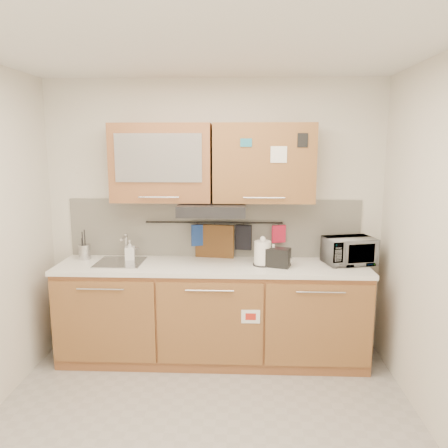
{
  "coord_description": "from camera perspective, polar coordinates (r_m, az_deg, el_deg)",
  "views": [
    {
      "loc": [
        0.27,
        -2.65,
        1.99
      ],
      "look_at": [
        0.12,
        1.05,
        1.32
      ],
      "focal_mm": 35.0,
      "sensor_mm": 36.0,
      "label": 1
    }
  ],
  "objects": [
    {
      "name": "kettle",
      "position": [
        3.95,
        5.08,
        -3.9
      ],
      "size": [
        0.19,
        0.17,
        0.27
      ],
      "rotation": [
        0.0,
        0.0,
        0.01
      ],
      "color": "white",
      "rests_on": "countertop"
    },
    {
      "name": "pot_holder",
      "position": [
        4.18,
        7.16,
        -1.3
      ],
      "size": [
        0.13,
        0.06,
        0.17
      ],
      "primitive_type": "cube",
      "rotation": [
        0.0,
        0.0,
        0.34
      ],
      "color": "red",
      "rests_on": "utensil_rail"
    },
    {
      "name": "toaster",
      "position": [
        3.92,
        6.99,
        -4.32
      ],
      "size": [
        0.25,
        0.2,
        0.17
      ],
      "rotation": [
        0.0,
        0.0,
        -0.32
      ],
      "color": "black",
      "rests_on": "countertop"
    },
    {
      "name": "dark_pouch",
      "position": [
        4.17,
        2.56,
        -1.76
      ],
      "size": [
        0.16,
        0.07,
        0.24
      ],
      "primitive_type": "cube",
      "rotation": [
        0.0,
        0.0,
        -0.2
      ],
      "color": "black",
      "rests_on": "utensil_rail"
    },
    {
      "name": "floor",
      "position": [
        3.32,
        -3.08,
        -26.54
      ],
      "size": [
        3.2,
        3.2,
        0.0
      ],
      "primitive_type": "plane",
      "color": "#9E9993",
      "rests_on": "ground"
    },
    {
      "name": "utensil_crock",
      "position": [
        4.36,
        -17.74,
        -3.45
      ],
      "size": [
        0.12,
        0.12,
        0.28
      ],
      "rotation": [
        0.0,
        0.0,
        0.11
      ],
      "color": "#B8B8BD",
      "rests_on": "countertop"
    },
    {
      "name": "wall_back",
      "position": [
        4.21,
        -1.31,
        0.85
      ],
      "size": [
        3.2,
        0.0,
        3.2
      ],
      "primitive_type": "plane",
      "rotation": [
        1.57,
        0.0,
        0.0
      ],
      "color": "silver",
      "rests_on": "ground"
    },
    {
      "name": "oven_mitt",
      "position": [
        4.19,
        -3.45,
        -1.47
      ],
      "size": [
        0.12,
        0.07,
        0.2
      ],
      "primitive_type": "cube",
      "rotation": [
        0.0,
        0.0,
        0.38
      ],
      "color": "navy",
      "rests_on": "utensil_rail"
    },
    {
      "name": "base_cabinet",
      "position": [
        4.16,
        -1.53,
        -12.11
      ],
      "size": [
        2.8,
        0.64,
        0.88
      ],
      "color": "#9F6138",
      "rests_on": "floor"
    },
    {
      "name": "range_hood",
      "position": [
        3.95,
        -1.55,
        1.97
      ],
      "size": [
        0.6,
        0.46,
        0.1
      ],
      "primitive_type": "cube",
      "color": "black",
      "rests_on": "upper_cabinets"
    },
    {
      "name": "sink",
      "position": [
        4.15,
        -13.36,
        -4.87
      ],
      "size": [
        0.42,
        0.4,
        0.26
      ],
      "color": "silver",
      "rests_on": "countertop"
    },
    {
      "name": "cutting_board",
      "position": [
        4.21,
        -1.25,
        -3.22
      ],
      "size": [
        0.37,
        0.09,
        0.46
      ],
      "primitive_type": "cube",
      "rotation": [
        0.0,
        0.0,
        -0.16
      ],
      "color": "brown",
      "rests_on": "utensil_rail"
    },
    {
      "name": "backsplash",
      "position": [
        4.22,
        -1.31,
        -0.52
      ],
      "size": [
        2.8,
        0.02,
        0.56
      ],
      "primitive_type": "cube",
      "color": "silver",
      "rests_on": "countertop"
    },
    {
      "name": "microwave",
      "position": [
        4.14,
        16.02,
        -3.37
      ],
      "size": [
        0.5,
        0.39,
        0.24
      ],
      "primitive_type": "imported",
      "rotation": [
        0.0,
        0.0,
        0.24
      ],
      "color": "#999999",
      "rests_on": "countertop"
    },
    {
      "name": "countertop",
      "position": [
        4.0,
        -1.57,
        -5.55
      ],
      "size": [
        2.82,
        0.62,
        0.04
      ],
      "primitive_type": "cube",
      "color": "white",
      "rests_on": "base_cabinet"
    },
    {
      "name": "utensil_rail",
      "position": [
        4.17,
        -1.35,
        0.19
      ],
      "size": [
        1.3,
        0.02,
        0.02
      ],
      "primitive_type": "cylinder",
      "rotation": [
        0.0,
        1.57,
        0.0
      ],
      "color": "black",
      "rests_on": "backsplash"
    },
    {
      "name": "upper_cabinets",
      "position": [
        3.98,
        -1.57,
        7.98
      ],
      "size": [
        1.82,
        0.37,
        0.7
      ],
      "color": "#9F6138",
      "rests_on": "wall_back"
    },
    {
      "name": "ceiling",
      "position": [
        2.73,
        -3.65,
        23.18
      ],
      "size": [
        3.2,
        3.2,
        0.0
      ],
      "primitive_type": "plane",
      "rotation": [
        3.14,
        0.0,
        0.0
      ],
      "color": "white",
      "rests_on": "wall_back"
    },
    {
      "name": "soap_bottle",
      "position": [
        4.19,
        -12.21,
        -3.38
      ],
      "size": [
        0.1,
        0.1,
        0.19
      ],
      "primitive_type": "imported",
      "rotation": [
        0.0,
        0.0,
        0.16
      ],
      "color": "#999999",
      "rests_on": "countertop"
    }
  ]
}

